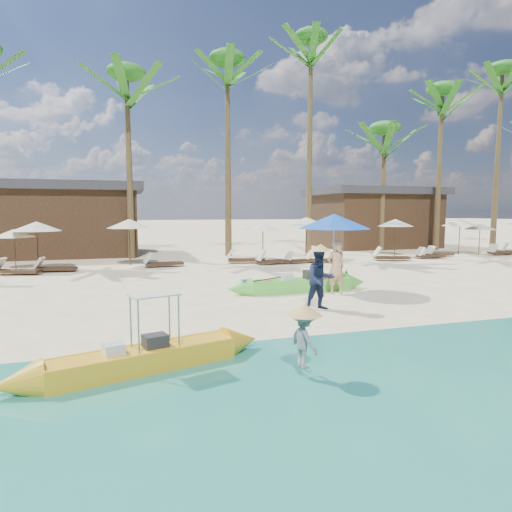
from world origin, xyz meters
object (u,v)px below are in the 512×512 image
object	(u,v)px
yellow_canoe	(144,358)
blue_umbrella	(334,221)
green_canoe	(300,285)
tourist	(336,267)

from	to	relation	value
yellow_canoe	blue_umbrella	world-z (taller)	blue_umbrella
green_canoe	yellow_canoe	bearing A→B (deg)	-133.11
blue_umbrella	tourist	bearing A→B (deg)	-105.67
yellow_canoe	blue_umbrella	bearing A→B (deg)	25.33
yellow_canoe	tourist	world-z (taller)	tourist
green_canoe	tourist	size ratio (longest dim) A/B	3.19
green_canoe	yellow_canoe	size ratio (longest dim) A/B	1.13
green_canoe	blue_umbrella	world-z (taller)	blue_umbrella
tourist	blue_umbrella	bearing A→B (deg)	-107.51
green_canoe	blue_umbrella	bearing A→B (deg)	-16.30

